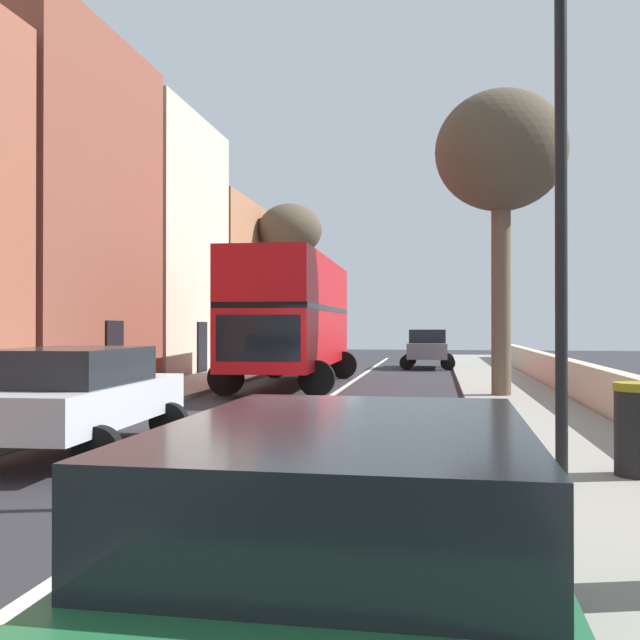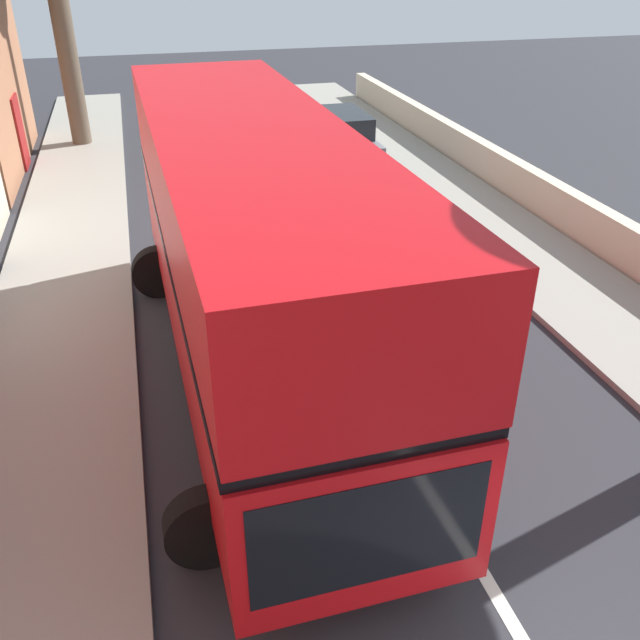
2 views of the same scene
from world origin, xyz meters
name	(u,v)px [view 1 (image 1 of 2)]	position (x,y,z in m)	size (l,w,h in m)	color
ground_plane	(306,413)	(0.00, 0.00, 0.00)	(84.00, 84.00, 0.00)	#28282D
road_centre_line	(306,412)	(0.00, 0.00, 0.00)	(0.16, 54.00, 0.01)	silver
sidewalk_left	(102,406)	(-4.90, 0.00, 0.06)	(2.60, 60.00, 0.12)	gray
sidewalk_right	(532,414)	(4.90, 0.00, 0.06)	(2.60, 60.00, 0.12)	gray
boundary_wall_right	(608,394)	(6.45, 0.00, 0.52)	(0.36, 54.00, 1.03)	beige
double_decker_bus	(293,313)	(-1.70, 6.86, 2.35)	(3.72, 10.11, 4.06)	#B80E14
parked_car_green_right_0	(354,551)	(2.50, -12.48, 0.89)	(2.44, 4.25, 1.53)	#1E6038
parked_car_silver_left_2	(77,393)	(-2.50, -5.73, 0.93)	(2.64, 4.59, 1.62)	#B7BABF
parked_car_grey_right_4	(428,347)	(2.50, 17.13, 0.99)	(2.44, 4.15, 1.77)	slate
street_tree_left_0	(290,235)	(-4.91, 22.02, 6.83)	(3.45, 3.45, 8.39)	brown
street_tree_right_1	(501,156)	(4.58, 3.64, 6.46)	(3.46, 3.46, 8.06)	brown
lamppost_right	(561,165)	(4.30, -7.31, 3.81)	(0.32, 0.32, 6.31)	black
litter_bin_right	(637,429)	(5.30, -6.59, 0.69)	(0.55, 0.55, 1.14)	black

